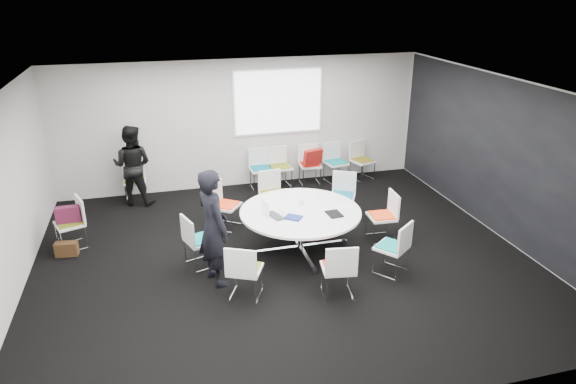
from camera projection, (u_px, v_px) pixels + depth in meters
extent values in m
cube|color=black|center=(283.00, 258.00, 8.59)|extent=(8.00, 7.00, 0.04)
cube|color=white|center=(282.00, 89.00, 7.51)|extent=(8.00, 7.00, 0.04)
cube|color=beige|center=(242.00, 124.00, 11.20)|extent=(8.00, 0.04, 2.80)
cube|color=beige|center=(373.00, 305.00, 4.90)|extent=(8.00, 0.04, 2.80)
cube|color=beige|center=(1.00, 206.00, 7.09)|extent=(0.04, 7.00, 2.80)
cube|color=beige|center=(504.00, 158.00, 9.01)|extent=(0.04, 7.00, 2.80)
cube|color=black|center=(502.00, 158.00, 9.00)|extent=(0.01, 6.94, 2.74)
cube|color=silver|center=(300.00, 247.00, 8.82)|extent=(0.90, 0.90, 0.08)
cylinder|color=silver|center=(300.00, 230.00, 8.70)|extent=(0.10, 0.10, 0.65)
cylinder|color=white|center=(300.00, 212.00, 8.57)|extent=(2.03, 2.03, 0.04)
cube|color=white|center=(278.00, 102.00, 11.17)|extent=(1.90, 0.03, 1.35)
cube|color=silver|center=(381.00, 229.00, 9.11)|extent=(0.44, 0.44, 0.42)
cube|color=white|center=(382.00, 217.00, 9.02)|extent=(0.47, 0.49, 0.04)
cube|color=red|center=(382.00, 215.00, 9.01)|extent=(0.40, 0.42, 0.03)
cube|color=white|center=(394.00, 204.00, 8.97)|extent=(0.06, 0.46, 0.42)
cube|color=silver|center=(342.00, 207.00, 9.96)|extent=(0.56, 0.56, 0.42)
cube|color=white|center=(343.00, 197.00, 9.87)|extent=(0.61, 0.60, 0.04)
cube|color=#0B617B|center=(343.00, 195.00, 9.86)|extent=(0.53, 0.52, 0.03)
cube|color=white|center=(344.00, 182.00, 9.98)|extent=(0.43, 0.24, 0.42)
cube|color=silver|center=(273.00, 206.00, 10.04)|extent=(0.46, 0.46, 0.42)
cube|color=white|center=(273.00, 195.00, 9.95)|extent=(0.51, 0.49, 0.04)
cube|color=brown|center=(273.00, 193.00, 9.94)|extent=(0.44, 0.42, 0.03)
cube|color=white|center=(269.00, 180.00, 10.04)|extent=(0.46, 0.09, 0.42)
cube|color=silver|center=(227.00, 217.00, 9.55)|extent=(0.59, 0.59, 0.42)
cube|color=white|center=(226.00, 206.00, 9.46)|extent=(0.63, 0.63, 0.04)
cube|color=red|center=(226.00, 204.00, 9.45)|extent=(0.54, 0.55, 0.03)
cube|color=white|center=(216.00, 193.00, 9.44)|extent=(0.30, 0.39, 0.42)
cube|color=silver|center=(202.00, 253.00, 8.28)|extent=(0.54, 0.54, 0.42)
cube|color=white|center=(201.00, 240.00, 8.19)|extent=(0.57, 0.58, 0.04)
cube|color=#087F7C|center=(201.00, 239.00, 8.18)|extent=(0.49, 0.50, 0.03)
cube|color=white|center=(187.00, 231.00, 8.00)|extent=(0.19, 0.45, 0.42)
cube|color=silver|center=(245.00, 283.00, 7.44)|extent=(0.56, 0.56, 0.42)
cube|color=white|center=(245.00, 270.00, 7.36)|extent=(0.61, 0.60, 0.04)
cube|color=#676914|center=(245.00, 268.00, 7.35)|extent=(0.53, 0.52, 0.03)
cube|color=white|center=(240.00, 263.00, 7.08)|extent=(0.43, 0.23, 0.42)
cube|color=silver|center=(338.00, 282.00, 7.48)|extent=(0.48, 0.48, 0.42)
cube|color=white|center=(338.00, 268.00, 7.39)|extent=(0.52, 0.50, 0.04)
cube|color=red|center=(338.00, 266.00, 7.38)|extent=(0.45, 0.43, 0.03)
cube|color=white|center=(342.00, 262.00, 7.11)|extent=(0.46, 0.10, 0.42)
cube|color=silver|center=(390.00, 260.00, 8.07)|extent=(0.59, 0.59, 0.42)
cube|color=white|center=(392.00, 247.00, 7.98)|extent=(0.63, 0.63, 0.04)
cube|color=#0B7A76|center=(392.00, 246.00, 7.97)|extent=(0.55, 0.55, 0.03)
cube|color=white|center=(405.00, 238.00, 7.77)|extent=(0.39, 0.31, 0.42)
cube|color=silver|center=(261.00, 179.00, 11.39)|extent=(0.42, 0.42, 0.42)
cube|color=white|center=(261.00, 169.00, 11.31)|extent=(0.46, 0.44, 0.04)
cube|color=#0A627A|center=(261.00, 168.00, 11.29)|extent=(0.40, 0.38, 0.03)
cube|color=white|center=(259.00, 157.00, 11.41)|extent=(0.46, 0.04, 0.42)
cube|color=silver|center=(280.00, 177.00, 11.50)|extent=(0.46, 0.46, 0.42)
cube|color=white|center=(280.00, 168.00, 11.41)|extent=(0.50, 0.48, 0.04)
cube|color=#6C6B15|center=(280.00, 166.00, 11.40)|extent=(0.43, 0.41, 0.03)
cube|color=white|center=(277.00, 155.00, 11.51)|extent=(0.46, 0.08, 0.42)
cube|color=silver|center=(310.00, 175.00, 11.65)|extent=(0.44, 0.44, 0.42)
cube|color=white|center=(310.00, 165.00, 11.56)|extent=(0.48, 0.46, 0.04)
cube|color=red|center=(310.00, 164.00, 11.55)|extent=(0.42, 0.40, 0.03)
cube|color=white|center=(308.00, 153.00, 11.67)|extent=(0.46, 0.06, 0.42)
cube|color=silver|center=(336.00, 173.00, 11.79)|extent=(0.49, 0.49, 0.42)
cube|color=white|center=(336.00, 163.00, 11.70)|extent=(0.53, 0.52, 0.04)
cube|color=#098785|center=(336.00, 162.00, 11.69)|extent=(0.46, 0.45, 0.03)
cube|color=white|center=(332.00, 151.00, 11.79)|extent=(0.46, 0.12, 0.42)
cube|color=silver|center=(362.00, 170.00, 11.92)|extent=(0.54, 0.54, 0.42)
cube|color=white|center=(363.00, 161.00, 11.84)|extent=(0.58, 0.57, 0.04)
cube|color=brown|center=(363.00, 160.00, 11.83)|extent=(0.50, 0.49, 0.03)
cube|color=white|center=(357.00, 149.00, 11.91)|extent=(0.45, 0.19, 0.42)
cube|color=silver|center=(72.00, 236.00, 8.84)|extent=(0.54, 0.54, 0.42)
cube|color=white|center=(70.00, 224.00, 8.75)|extent=(0.57, 0.58, 0.04)
cube|color=olive|center=(69.00, 222.00, 8.74)|extent=(0.50, 0.51, 0.03)
cube|color=white|center=(80.00, 209.00, 8.78)|extent=(0.19, 0.44, 0.42)
cube|color=silver|center=(136.00, 191.00, 10.75)|extent=(0.42, 0.42, 0.42)
cube|color=white|center=(135.00, 181.00, 10.66)|extent=(0.46, 0.44, 0.04)
cube|color=brown|center=(135.00, 179.00, 10.65)|extent=(0.40, 0.38, 0.03)
cube|color=white|center=(133.00, 167.00, 10.76)|extent=(0.46, 0.04, 0.42)
imported|color=black|center=(213.00, 228.00, 7.56)|extent=(0.63, 0.77, 1.82)
imported|color=black|center=(132.00, 165.00, 10.38)|extent=(0.96, 0.85, 1.66)
imported|color=#333338|center=(278.00, 215.00, 8.36)|extent=(0.34, 0.42, 0.03)
cube|color=silver|center=(265.00, 207.00, 8.38)|extent=(0.07, 0.30, 0.22)
cube|color=black|center=(334.00, 214.00, 8.41)|extent=(0.24, 0.32, 0.02)
cube|color=navy|center=(293.00, 217.00, 8.28)|extent=(0.33, 0.32, 0.03)
cube|color=silver|center=(325.00, 200.00, 8.96)|extent=(0.32, 0.24, 0.00)
cube|color=white|center=(344.00, 206.00, 8.74)|extent=(0.36, 0.33, 0.00)
cylinder|color=white|center=(301.00, 202.00, 8.78)|extent=(0.08, 0.08, 0.09)
cube|color=black|center=(335.00, 216.00, 8.36)|extent=(0.16, 0.12, 0.01)
cube|color=#561731|center=(68.00, 214.00, 8.68)|extent=(0.41, 0.16, 0.28)
cube|color=#3B2513|center=(67.00, 249.00, 8.60)|extent=(0.38, 0.20, 0.24)
cube|color=maroon|center=(313.00, 157.00, 11.28)|extent=(0.47, 0.28, 0.36)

